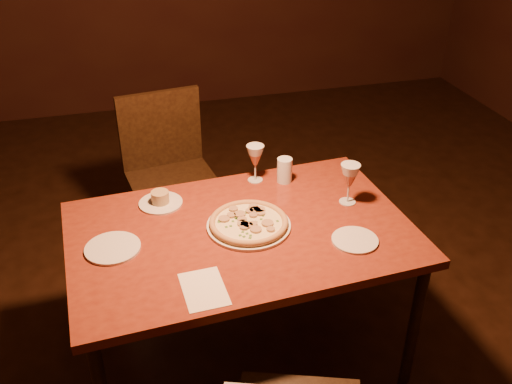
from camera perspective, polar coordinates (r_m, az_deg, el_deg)
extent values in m
cube|color=maroon|center=(2.37, -1.51, -4.18)|extent=(1.45, 0.98, 0.04)
cylinder|color=black|center=(2.85, -16.36, -8.22)|extent=(0.05, 0.05, 0.71)
cylinder|color=black|center=(2.57, 15.48, -13.07)|extent=(0.05, 0.05, 0.71)
cylinder|color=black|center=(3.09, 7.90, -3.69)|extent=(0.05, 0.05, 0.71)
cube|color=black|center=(3.20, -8.20, 0.78)|extent=(0.53, 0.53, 0.04)
cube|color=black|center=(3.28, -9.56, 6.23)|extent=(0.47, 0.10, 0.44)
cylinder|color=black|center=(3.16, -10.21, -5.60)|extent=(0.04, 0.04, 0.48)
cylinder|color=black|center=(3.47, -11.73, -2.12)|extent=(0.04, 0.04, 0.48)
cylinder|color=black|center=(3.23, -3.71, -4.11)|extent=(0.04, 0.04, 0.48)
cylinder|color=black|center=(3.54, -5.78, -0.84)|extent=(0.04, 0.04, 0.48)
cylinder|color=silver|center=(2.37, -0.73, -3.39)|extent=(0.35, 0.35, 0.01)
cylinder|color=#F9E3AB|center=(2.37, -0.73, -3.14)|extent=(0.32, 0.32, 0.01)
torus|color=tan|center=(2.36, -0.73, -3.01)|extent=(0.33, 0.33, 0.03)
cylinder|color=silver|center=(2.56, -9.51, -1.09)|extent=(0.19, 0.19, 0.01)
cylinder|color=tan|center=(2.54, -9.57, -0.51)|extent=(0.08, 0.08, 0.05)
cylinder|color=silver|center=(2.67, 2.88, 2.20)|extent=(0.07, 0.07, 0.12)
cylinder|color=silver|center=(2.32, -14.14, -5.46)|extent=(0.22, 0.22, 0.01)
cylinder|color=silver|center=(2.33, 9.86, -4.76)|extent=(0.19, 0.19, 0.01)
cube|color=silver|center=(2.07, -5.24, -9.64)|extent=(0.16, 0.23, 0.00)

